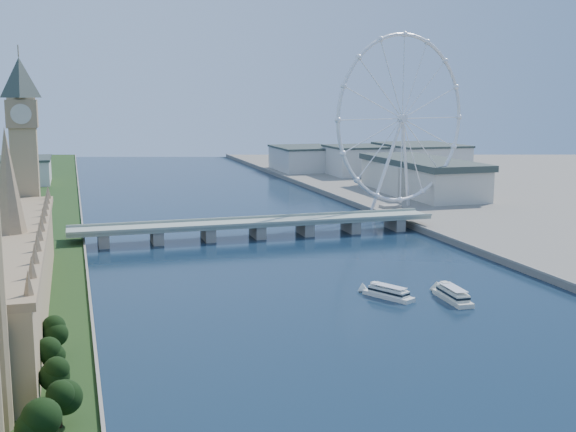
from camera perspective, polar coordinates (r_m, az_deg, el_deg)
name	(u,v)px	position (r m, az deg, el deg)	size (l,w,h in m)	color
parliament_range	(13,272)	(291.58, -20.88, -4.13)	(24.00, 200.00, 70.00)	tan
big_ben	(23,130)	(392.24, -20.21, 6.37)	(20.02, 20.02, 110.00)	tan
westminster_bridge	(257,226)	(433.17, -2.43, -0.80)	(220.00, 22.00, 9.50)	gray
london_eye	(402,119)	(519.59, 9.02, 7.56)	(113.60, 39.12, 124.30)	silver
county_hall	(421,197)	(616.67, 10.46, 1.51)	(54.00, 144.00, 35.00)	beige
city_skyline	(230,167)	(691.69, -4.61, 3.90)	(505.00, 280.00, 32.00)	beige
tour_boat_near	(388,298)	(307.98, 7.94, -6.43)	(6.63, 26.15, 5.74)	silver
tour_boat_far	(453,301)	(308.79, 12.87, -6.54)	(7.23, 28.38, 6.26)	beige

